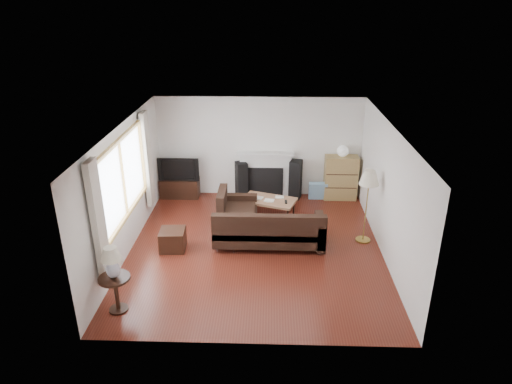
{
  "coord_description": "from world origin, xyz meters",
  "views": [
    {
      "loc": [
        0.27,
        -7.98,
        4.69
      ],
      "look_at": [
        0.0,
        0.3,
        1.1
      ],
      "focal_mm": 32.0,
      "sensor_mm": 36.0,
      "label": 1
    }
  ],
  "objects_px": {
    "floor_lamp": "(366,207)",
    "side_table": "(116,294)",
    "coffee_table": "(269,208)",
    "bookshelf": "(341,178)",
    "sectional_sofa": "(269,228)",
    "tv_stand": "(180,188)"
  },
  "relations": [
    {
      "from": "coffee_table",
      "to": "floor_lamp",
      "type": "height_order",
      "value": "floor_lamp"
    },
    {
      "from": "floor_lamp",
      "to": "side_table",
      "type": "bearing_deg",
      "value": -151.05
    },
    {
      "from": "floor_lamp",
      "to": "side_table",
      "type": "height_order",
      "value": "floor_lamp"
    },
    {
      "from": "side_table",
      "to": "bookshelf",
      "type": "bearing_deg",
      "value": 47.63
    },
    {
      "from": "tv_stand",
      "to": "floor_lamp",
      "type": "height_order",
      "value": "floor_lamp"
    },
    {
      "from": "sectional_sofa",
      "to": "floor_lamp",
      "type": "height_order",
      "value": "floor_lamp"
    },
    {
      "from": "bookshelf",
      "to": "sectional_sofa",
      "type": "relative_size",
      "value": 0.46
    },
    {
      "from": "bookshelf",
      "to": "coffee_table",
      "type": "xyz_separation_m",
      "value": [
        -1.75,
        -1.14,
        -0.32
      ]
    },
    {
      "from": "bookshelf",
      "to": "sectional_sofa",
      "type": "xyz_separation_m",
      "value": [
        -1.75,
        -2.39,
        -0.16
      ]
    },
    {
      "from": "tv_stand",
      "to": "sectional_sofa",
      "type": "height_order",
      "value": "sectional_sofa"
    },
    {
      "from": "tv_stand",
      "to": "sectional_sofa",
      "type": "relative_size",
      "value": 0.4
    },
    {
      "from": "tv_stand",
      "to": "side_table",
      "type": "distance_m",
      "value": 4.54
    },
    {
      "from": "floor_lamp",
      "to": "coffee_table",
      "type": "bearing_deg",
      "value": 152.69
    },
    {
      "from": "floor_lamp",
      "to": "sectional_sofa",
      "type": "bearing_deg",
      "value": -173.1
    },
    {
      "from": "coffee_table",
      "to": "bookshelf",
      "type": "bearing_deg",
      "value": 51.82
    },
    {
      "from": "tv_stand",
      "to": "side_table",
      "type": "xyz_separation_m",
      "value": [
        -0.16,
        -4.54,
        0.07
      ]
    },
    {
      "from": "sectional_sofa",
      "to": "side_table",
      "type": "distance_m",
      "value": 3.26
    },
    {
      "from": "tv_stand",
      "to": "coffee_table",
      "type": "relative_size",
      "value": 0.82
    },
    {
      "from": "tv_stand",
      "to": "floor_lamp",
      "type": "distance_m",
      "value": 4.74
    },
    {
      "from": "tv_stand",
      "to": "side_table",
      "type": "height_order",
      "value": "side_table"
    },
    {
      "from": "coffee_table",
      "to": "floor_lamp",
      "type": "relative_size",
      "value": 0.76
    },
    {
      "from": "floor_lamp",
      "to": "bookshelf",
      "type": "bearing_deg",
      "value": 95.44
    }
  ]
}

